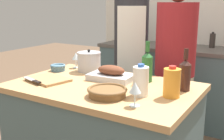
{
  "coord_description": "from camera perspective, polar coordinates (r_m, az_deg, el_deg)",
  "views": [
    {
      "loc": [
        1.03,
        -1.57,
        1.42
      ],
      "look_at": [
        0.0,
        0.12,
        0.94
      ],
      "focal_mm": 45.0,
      "sensor_mm": 36.0,
      "label": 1
    }
  ],
  "objects": [
    {
      "name": "back_counter",
      "position": [
        3.52,
        13.13,
        -2.68
      ],
      "size": [
        1.94,
        0.6,
        0.91
      ],
      "color": "#4C666B",
      "rests_on": "ground_plane"
    },
    {
      "name": "back_wall",
      "position": [
        3.72,
        15.55,
        10.84
      ],
      "size": [
        2.44,
        0.1,
        2.55
      ],
      "color": "silver",
      "rests_on": "ground_plane"
    },
    {
      "name": "roasting_pan",
      "position": [
        2.06,
        -0.16,
        -0.89
      ],
      "size": [
        0.34,
        0.22,
        0.11
      ],
      "color": "#BCBCC1",
      "rests_on": "kitchen_island"
    },
    {
      "name": "wicker_basket",
      "position": [
        1.71,
        -0.97,
        -4.42
      ],
      "size": [
        0.25,
        0.25,
        0.05
      ],
      "color": "brown",
      "rests_on": "kitchen_island"
    },
    {
      "name": "cutting_board",
      "position": [
        2.11,
        -12.8,
        -1.87
      ],
      "size": [
        0.34,
        0.28,
        0.02
      ],
      "color": "#AD7F51",
      "rests_on": "kitchen_island"
    },
    {
      "name": "stock_pot",
      "position": [
        2.33,
        -4.68,
        1.72
      ],
      "size": [
        0.2,
        0.2,
        0.18
      ],
      "color": "#B7B7BC",
      "rests_on": "kitchen_island"
    },
    {
      "name": "mixing_bowl",
      "position": [
        2.38,
        -10.92,
        0.53
      ],
      "size": [
        0.13,
        0.13,
        0.05
      ],
      "color": "slate",
      "rests_on": "kitchen_island"
    },
    {
      "name": "juice_jug",
      "position": [
        1.72,
        12.02,
        -2.57
      ],
      "size": [
        0.1,
        0.1,
        0.19
      ],
      "color": "orange",
      "rests_on": "kitchen_island"
    },
    {
      "name": "milk_jug",
      "position": [
        1.72,
        5.85,
        -2.25
      ],
      "size": [
        0.1,
        0.1,
        0.2
      ],
      "color": "white",
      "rests_on": "kitchen_island"
    },
    {
      "name": "wine_bottle_green",
      "position": [
        1.86,
        14.57,
        -0.81
      ],
      "size": [
        0.08,
        0.08,
        0.28
      ],
      "color": "#381E19",
      "rests_on": "kitchen_island"
    },
    {
      "name": "wine_bottle_dark",
      "position": [
        2.02,
        7.14,
        0.83
      ],
      "size": [
        0.08,
        0.08,
        0.29
      ],
      "color": "#28662D",
      "rests_on": "kitchen_island"
    },
    {
      "name": "wine_glass_left",
      "position": [
        1.53,
        4.7,
        -3.77
      ],
      "size": [
        0.07,
        0.07,
        0.14
      ],
      "color": "silver",
      "rests_on": "kitchen_island"
    },
    {
      "name": "wine_glass_right",
      "position": [
        2.46,
        -7.36,
        2.68
      ],
      "size": [
        0.07,
        0.07,
        0.13
      ],
      "color": "silver",
      "rests_on": "kitchen_island"
    },
    {
      "name": "knife_chef",
      "position": [
        2.07,
        -15.8,
        -1.99
      ],
      "size": [
        0.21,
        0.08,
        0.01
      ],
      "color": "#B7B7BC",
      "rests_on": "cutting_board"
    },
    {
      "name": "stand_mixer",
      "position": [
        3.67,
        3.95,
        7.81
      ],
      "size": [
        0.18,
        0.14,
        0.34
      ],
      "color": "#333842",
      "rests_on": "back_counter"
    },
    {
      "name": "condiment_bottle_short",
      "position": [
        3.43,
        19.72,
        5.66
      ],
      "size": [
        0.06,
        0.06,
        0.18
      ],
      "color": "#332D28",
      "rests_on": "back_counter"
    },
    {
      "name": "condiment_bottle_extra",
      "position": [
        3.3,
        11.72,
        5.61
      ],
      "size": [
        0.05,
        0.05,
        0.15
      ],
      "color": "#234C28",
      "rests_on": "back_counter"
    },
    {
      "name": "person_cook_aproned",
      "position": [
        2.83,
        3.87,
        3.73
      ],
      "size": [
        0.36,
        0.38,
        1.69
      ],
      "rotation": [
        0.0,
        0.0,
        0.49
      ],
      "color": "beige",
      "rests_on": "ground_plane"
    },
    {
      "name": "person_cook_guest",
      "position": [
        2.61,
        12.65,
        1.44
      ],
      "size": [
        0.36,
        0.36,
        1.61
      ],
      "rotation": [
        0.0,
        0.0,
        -0.33
      ],
      "color": "beige",
      "rests_on": "ground_plane"
    }
  ]
}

